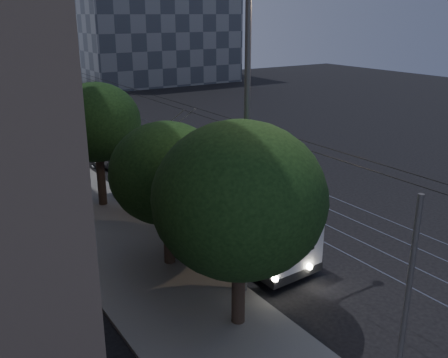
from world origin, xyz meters
name	(u,v)px	position (x,y,z in m)	size (l,w,h in m)	color
ground	(295,231)	(0.00, 0.00, 0.00)	(120.00, 120.00, 0.00)	black
sidewalk	(31,156)	(-7.50, 20.00, 0.07)	(5.00, 90.00, 0.15)	gray
tram_rails	(158,139)	(2.50, 20.00, 0.01)	(4.52, 90.00, 0.02)	gray
overhead_wires	(62,106)	(-4.97, 20.00, 3.47)	(2.23, 90.00, 6.00)	black
trolleybus	(208,200)	(-3.57, 2.00, 1.65)	(3.18, 12.05, 5.63)	white
pickup_silver	(131,158)	(-2.70, 13.25, 0.83)	(2.76, 5.99, 1.66)	#ADB1B5
car_white_a	(110,150)	(-2.91, 16.50, 0.66)	(1.56, 3.87, 1.32)	#BABABE
car_white_b	(70,134)	(-3.80, 22.88, 0.68)	(1.90, 4.67, 1.36)	white
car_white_c	(69,122)	(-2.70, 26.96, 0.75)	(1.60, 4.58, 1.51)	#BBBBBF
car_white_d	(47,110)	(-2.70, 34.34, 0.70)	(1.66, 4.12, 1.40)	white
tree_0	(239,200)	(-6.50, -4.70, 4.43)	(5.36, 5.36, 6.85)	#2D2019
tree_1	(166,173)	(-6.50, 0.23, 3.94)	(4.43, 4.43, 5.95)	#2D2019
tree_2	(97,123)	(-6.50, 8.00, 4.54)	(4.46, 4.46, 6.57)	#2D2019
tree_3	(34,87)	(-6.50, 21.12, 4.78)	(5.33, 5.33, 7.19)	#2D2019
tree_4	(8,74)	(-6.62, 29.68, 4.87)	(5.45, 5.45, 7.34)	#2D2019
streetlamp_near	(258,109)	(-4.77, -3.21, 6.79)	(2.71, 0.44, 11.40)	#525254
streetlamp_far	(38,64)	(-5.39, 24.01, 6.08)	(2.44, 0.44, 10.10)	#525254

